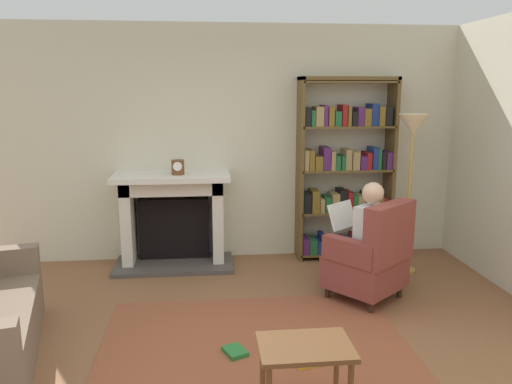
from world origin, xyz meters
TOP-DOWN VIEW (x-y plane):
  - ground at (0.00, 0.00)m, footprint 14.00×14.00m
  - back_wall at (0.00, 2.55)m, footprint 5.60×0.10m
  - area_rug at (0.00, 0.30)m, footprint 2.40×1.80m
  - fireplace at (-0.73, 2.30)m, footprint 1.32×0.64m
  - mantel_clock at (-0.66, 2.20)m, footprint 0.14×0.14m
  - bookshelf at (1.26, 2.33)m, footprint 1.11×0.32m
  - armchair_reading at (1.18, 1.08)m, footprint 0.89×0.89m
  - seated_reader at (1.11, 1.17)m, footprint 0.57×0.59m
  - side_table at (0.21, -0.56)m, footprint 0.56×0.39m
  - scattered_books at (0.17, 0.14)m, footprint 0.75×0.40m
  - floor_lamp at (1.81, 1.77)m, footprint 0.32×0.32m

SIDE VIEW (x-z plane):
  - ground at x=0.00m, z-range 0.00..0.00m
  - area_rug at x=0.00m, z-range 0.00..0.01m
  - scattered_books at x=0.17m, z-range 0.01..0.05m
  - side_table at x=0.21m, z-range 0.16..0.65m
  - armchair_reading at x=1.18m, z-range -0.06..0.91m
  - fireplace at x=-0.73m, z-range 0.03..1.09m
  - seated_reader at x=1.11m, z-range 0.05..1.19m
  - bookshelf at x=1.26m, z-range -0.03..2.08m
  - mantel_clock at x=-0.66m, z-range 1.06..1.22m
  - back_wall at x=0.00m, z-range 0.00..2.70m
  - floor_lamp at x=1.81m, z-range 0.60..2.32m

